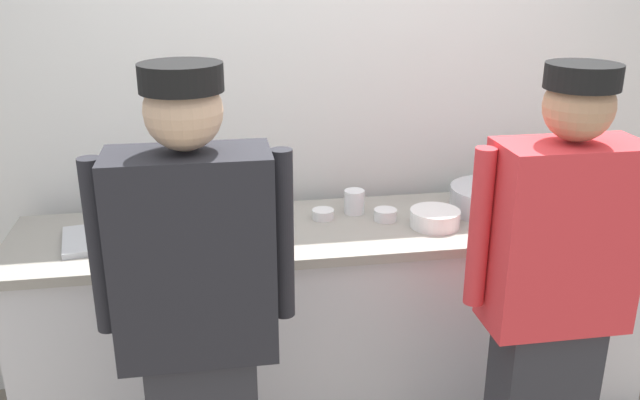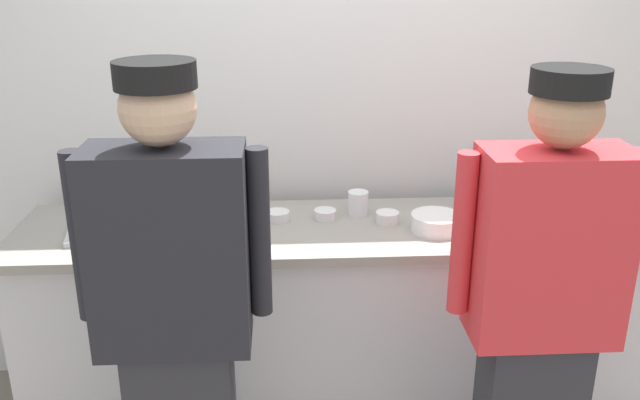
{
  "view_description": "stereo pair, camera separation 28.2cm",
  "coord_description": "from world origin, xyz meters",
  "px_view_note": "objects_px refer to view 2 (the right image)",
  "views": [
    {
      "loc": [
        -0.52,
        -2.27,
        2.02
      ],
      "look_at": [
        -0.09,
        0.34,
        1.05
      ],
      "focal_mm": 37.85,
      "sensor_mm": 36.0,
      "label": 1
    },
    {
      "loc": [
        -0.24,
        -2.3,
        2.02
      ],
      "look_at": [
        -0.09,
        0.34,
        1.05
      ],
      "focal_mm": 37.85,
      "sensor_mm": 36.0,
      "label": 2
    }
  ],
  "objects_px": {
    "plate_stack_front": "(436,223)",
    "squeeze_bottle_secondary": "(223,195)",
    "chef_center": "(541,308)",
    "plate_stack_rear": "(575,219)",
    "chefs_knife": "(213,235)",
    "ramekin_orange_sauce": "(278,215)",
    "ramekin_red_sauce": "(387,217)",
    "ramekin_yellow_sauce": "(325,214)",
    "deli_cup": "(358,203)",
    "squeeze_bottle_primary": "(592,187)",
    "squeeze_bottle_spare": "(598,196)",
    "sheet_tray": "(125,228)",
    "chef_near_left": "(175,314)",
    "mixing_bowl_steel": "(499,206)"
  },
  "relations": [
    {
      "from": "squeeze_bottle_primary",
      "to": "plate_stack_rear",
      "type": "bearing_deg",
      "value": -125.99
    },
    {
      "from": "deli_cup",
      "to": "chefs_knife",
      "type": "relative_size",
      "value": 0.38
    },
    {
      "from": "plate_stack_front",
      "to": "ramekin_orange_sauce",
      "type": "height_order",
      "value": "plate_stack_front"
    },
    {
      "from": "squeeze_bottle_spare",
      "to": "chef_center",
      "type": "bearing_deg",
      "value": -124.7
    },
    {
      "from": "squeeze_bottle_spare",
      "to": "ramekin_yellow_sauce",
      "type": "xyz_separation_m",
      "value": [
        -1.19,
        0.04,
        -0.07
      ]
    },
    {
      "from": "mixing_bowl_steel",
      "to": "chefs_knife",
      "type": "relative_size",
      "value": 1.35
    },
    {
      "from": "sheet_tray",
      "to": "ramekin_red_sauce",
      "type": "distance_m",
      "value": 1.11
    },
    {
      "from": "deli_cup",
      "to": "squeeze_bottle_spare",
      "type": "bearing_deg",
      "value": -4.73
    },
    {
      "from": "plate_stack_front",
      "to": "chefs_knife",
      "type": "relative_size",
      "value": 0.77
    },
    {
      "from": "chef_center",
      "to": "chefs_knife",
      "type": "xyz_separation_m",
      "value": [
        -1.14,
        0.62,
        0.03
      ]
    },
    {
      "from": "deli_cup",
      "to": "ramekin_red_sauce",
      "type": "bearing_deg",
      "value": -43.02
    },
    {
      "from": "plate_stack_rear",
      "to": "sheet_tray",
      "type": "xyz_separation_m",
      "value": [
        -1.9,
        0.06,
        -0.02
      ]
    },
    {
      "from": "plate_stack_front",
      "to": "squeeze_bottle_secondary",
      "type": "bearing_deg",
      "value": 167.03
    },
    {
      "from": "squeeze_bottle_primary",
      "to": "chefs_knife",
      "type": "relative_size",
      "value": 0.68
    },
    {
      "from": "mixing_bowl_steel",
      "to": "deli_cup",
      "type": "bearing_deg",
      "value": 172.66
    },
    {
      "from": "plate_stack_front",
      "to": "ramekin_orange_sauce",
      "type": "relative_size",
      "value": 2.05
    },
    {
      "from": "chef_near_left",
      "to": "sheet_tray",
      "type": "height_order",
      "value": "chef_near_left"
    },
    {
      "from": "sheet_tray",
      "to": "plate_stack_front",
      "type": "bearing_deg",
      "value": -3.48
    },
    {
      "from": "squeeze_bottle_secondary",
      "to": "deli_cup",
      "type": "bearing_deg",
      "value": 0.13
    },
    {
      "from": "squeeze_bottle_spare",
      "to": "ramekin_red_sauce",
      "type": "relative_size",
      "value": 1.97
    },
    {
      "from": "sheet_tray",
      "to": "squeeze_bottle_primary",
      "type": "height_order",
      "value": "squeeze_bottle_primary"
    },
    {
      "from": "plate_stack_front",
      "to": "chefs_knife",
      "type": "bearing_deg",
      "value": -179.32
    },
    {
      "from": "squeeze_bottle_secondary",
      "to": "deli_cup",
      "type": "distance_m",
      "value": 0.59
    },
    {
      "from": "chef_center",
      "to": "sheet_tray",
      "type": "distance_m",
      "value": 1.67
    },
    {
      "from": "deli_cup",
      "to": "plate_stack_front",
      "type": "bearing_deg",
      "value": -34.22
    },
    {
      "from": "chef_center",
      "to": "squeeze_bottle_secondary",
      "type": "bearing_deg",
      "value": 142.92
    },
    {
      "from": "plate_stack_rear",
      "to": "squeeze_bottle_spare",
      "type": "xyz_separation_m",
      "value": [
        0.14,
        0.1,
        0.06
      ]
    },
    {
      "from": "ramekin_orange_sauce",
      "to": "squeeze_bottle_primary",
      "type": "bearing_deg",
      "value": 3.8
    },
    {
      "from": "plate_stack_rear",
      "to": "chef_center",
      "type": "bearing_deg",
      "value": -120.56
    },
    {
      "from": "plate_stack_front",
      "to": "squeeze_bottle_secondary",
      "type": "height_order",
      "value": "squeeze_bottle_secondary"
    },
    {
      "from": "chef_center",
      "to": "plate_stack_rear",
      "type": "bearing_deg",
      "value": 59.44
    },
    {
      "from": "squeeze_bottle_primary",
      "to": "ramekin_orange_sauce",
      "type": "distance_m",
      "value": 1.44
    },
    {
      "from": "plate_stack_front",
      "to": "plate_stack_rear",
      "type": "relative_size",
      "value": 1.0
    },
    {
      "from": "chef_near_left",
      "to": "chef_center",
      "type": "bearing_deg",
      "value": 0.19
    },
    {
      "from": "sheet_tray",
      "to": "ramekin_red_sauce",
      "type": "relative_size",
      "value": 4.52
    },
    {
      "from": "ramekin_yellow_sauce",
      "to": "deli_cup",
      "type": "distance_m",
      "value": 0.16
    },
    {
      "from": "mixing_bowl_steel",
      "to": "sheet_tray",
      "type": "distance_m",
      "value": 1.6
    },
    {
      "from": "ramekin_red_sauce",
      "to": "chefs_knife",
      "type": "distance_m",
      "value": 0.74
    },
    {
      "from": "squeeze_bottle_spare",
      "to": "chefs_knife",
      "type": "relative_size",
      "value": 0.71
    },
    {
      "from": "squeeze_bottle_primary",
      "to": "chefs_knife",
      "type": "bearing_deg",
      "value": -171.01
    },
    {
      "from": "ramekin_orange_sauce",
      "to": "squeeze_bottle_spare",
      "type": "bearing_deg",
      "value": -1.71
    },
    {
      "from": "chef_center",
      "to": "ramekin_yellow_sauce",
      "type": "relative_size",
      "value": 17.94
    },
    {
      "from": "mixing_bowl_steel",
      "to": "squeeze_bottle_secondary",
      "type": "distance_m",
      "value": 1.2
    },
    {
      "from": "sheet_tray",
      "to": "deli_cup",
      "type": "height_order",
      "value": "deli_cup"
    },
    {
      "from": "squeeze_bottle_spare",
      "to": "squeeze_bottle_primary",
      "type": "bearing_deg",
      "value": 75.21
    },
    {
      "from": "ramekin_orange_sauce",
      "to": "deli_cup",
      "type": "xyz_separation_m",
      "value": [
        0.35,
        0.04,
        0.03
      ]
    },
    {
      "from": "plate_stack_front",
      "to": "ramekin_red_sauce",
      "type": "distance_m",
      "value": 0.21
    },
    {
      "from": "squeeze_bottle_primary",
      "to": "deli_cup",
      "type": "height_order",
      "value": "squeeze_bottle_primary"
    },
    {
      "from": "mixing_bowl_steel",
      "to": "ramekin_orange_sauce",
      "type": "relative_size",
      "value": 3.6
    },
    {
      "from": "chef_near_left",
      "to": "squeeze_bottle_secondary",
      "type": "bearing_deg",
      "value": 83.58
    }
  ]
}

